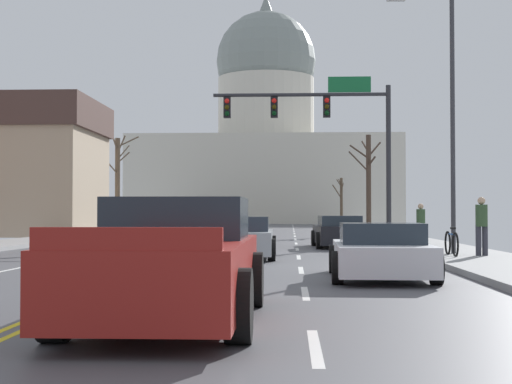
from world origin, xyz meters
The scene contains 19 objects.
ground centered at (0.00, 0.00, 0.02)m, with size 20.00×180.00×0.20m.
signal_gantry centered at (4.85, 12.33, 5.41)m, with size 7.91×0.41×7.30m.
street_lamp_right centered at (7.95, 1.83, 4.87)m, with size 2.05×0.24×8.06m.
capitol_building centered at (0.00, 79.59, 9.79)m, with size 33.66×21.89×30.61m.
sedan_near_00 centered at (5.15, 8.61, 0.60)m, with size 2.09×4.69×1.25m.
sedan_near_01 centered at (1.80, 1.40, 0.59)m, with size 2.06×4.60×1.25m.
sedan_near_02 centered at (5.13, -5.55, 0.54)m, with size 2.20×4.47×1.16m.
pickup_truck_near_03 centered at (1.73, -11.85, 0.72)m, with size 2.23×5.28×1.58m.
sedan_oncoming_00 centered at (-5.14, 18.90, 0.56)m, with size 2.11×4.67×1.21m.
sedan_oncoming_01 centered at (-5.08, 27.13, 0.56)m, with size 2.05×4.43×1.21m.
sedan_oncoming_02 centered at (-1.75, 35.21, 0.59)m, with size 2.14×4.37×1.25m.
sedan_oncoming_03 centered at (-5.06, 43.74, 0.61)m, with size 1.99×4.46×1.30m.
flank_building_01 centered at (-18.73, 44.24, 4.50)m, with size 9.73×9.40×8.88m.
bare_tree_00 centered at (8.12, 26.32, 3.45)m, with size 2.08×2.59×6.10m.
bare_tree_01 centered at (-8.93, 31.59, 3.63)m, with size 1.85×2.51×6.96m.
bare_tree_02 centered at (8.15, 52.40, 2.60)m, with size 1.05×1.92×4.59m.
pedestrian_00 centered at (8.34, 8.44, 1.02)m, with size 0.35×0.34×1.59m.
pedestrian_01 centered at (8.75, 0.61, 1.08)m, with size 0.35×0.34×1.69m.
bicycle_parked centered at (7.92, 0.77, 0.49)m, with size 0.12×1.77×0.85m.
Camera 1 is at (3.25, -21.56, 1.38)m, focal length 53.46 mm.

